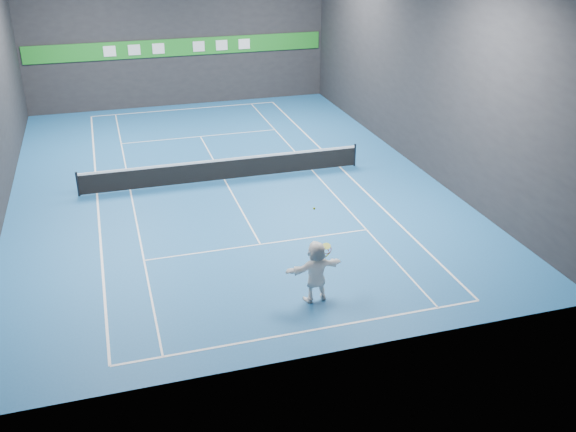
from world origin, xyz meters
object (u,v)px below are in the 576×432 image
object	(u,v)px
tennis_ball	(314,208)
tennis_net	(224,169)
tennis_racket	(327,250)
player	(316,271)

from	to	relation	value
tennis_ball	tennis_net	distance (m)	10.68
tennis_racket	tennis_ball	bearing A→B (deg)	-176.60
tennis_ball	tennis_racket	distance (m)	1.48
player	tennis_net	distance (m)	10.41
player	tennis_racket	distance (m)	0.75
tennis_net	tennis_ball	bearing A→B (deg)	-86.49
player	tennis_net	bearing A→B (deg)	-92.25
tennis_net	tennis_racket	xyz separation A→B (m)	(1.07, -10.33, 1.12)
tennis_ball	tennis_net	size ratio (longest dim) A/B	0.01
player	tennis_racket	world-z (taller)	player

